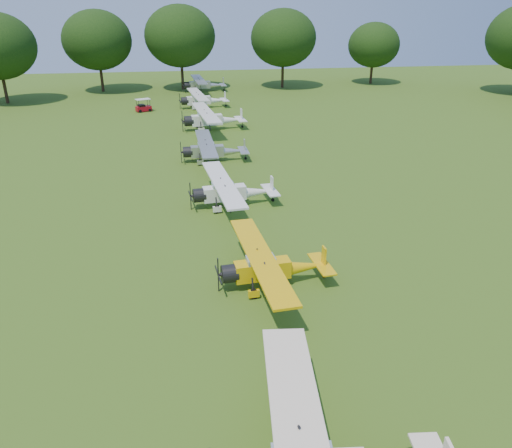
{
  "coord_description": "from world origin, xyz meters",
  "views": [
    {
      "loc": [
        -2.86,
        -27.33,
        13.44
      ],
      "look_at": [
        1.14,
        -0.98,
        1.4
      ],
      "focal_mm": 35.0,
      "sensor_mm": 36.0,
      "label": 1
    }
  ],
  "objects_px": {
    "aircraft_5": "(211,118)",
    "aircraft_7": "(203,84)",
    "golf_cart": "(143,107)",
    "aircraft_6": "(202,99)",
    "aircraft_2": "(271,266)",
    "aircraft_4": "(212,149)",
    "aircraft_3": "(231,190)"
  },
  "relations": [
    {
      "from": "aircraft_6",
      "to": "aircraft_7",
      "type": "xyz_separation_m",
      "value": [
        0.8,
        12.98,
        0.05
      ]
    },
    {
      "from": "aircraft_2",
      "to": "aircraft_6",
      "type": "relative_size",
      "value": 0.9
    },
    {
      "from": "aircraft_6",
      "to": "golf_cart",
      "type": "xyz_separation_m",
      "value": [
        -7.78,
        -1.28,
        -0.67
      ]
    },
    {
      "from": "aircraft_7",
      "to": "golf_cart",
      "type": "xyz_separation_m",
      "value": [
        -8.58,
        -14.25,
        -0.71
      ]
    },
    {
      "from": "aircraft_5",
      "to": "aircraft_4",
      "type": "bearing_deg",
      "value": -100.0
    },
    {
      "from": "aircraft_4",
      "to": "aircraft_6",
      "type": "distance_m",
      "value": 24.59
    },
    {
      "from": "aircraft_3",
      "to": "aircraft_4",
      "type": "bearing_deg",
      "value": 86.99
    },
    {
      "from": "aircraft_3",
      "to": "aircraft_5",
      "type": "height_order",
      "value": "aircraft_5"
    },
    {
      "from": "aircraft_4",
      "to": "aircraft_6",
      "type": "relative_size",
      "value": 0.93
    },
    {
      "from": "aircraft_6",
      "to": "golf_cart",
      "type": "relative_size",
      "value": 4.85
    },
    {
      "from": "aircraft_2",
      "to": "aircraft_6",
      "type": "xyz_separation_m",
      "value": [
        -1.02,
        46.54,
        0.12
      ]
    },
    {
      "from": "aircraft_5",
      "to": "aircraft_7",
      "type": "distance_m",
      "value": 25.56
    },
    {
      "from": "aircraft_4",
      "to": "aircraft_5",
      "type": "height_order",
      "value": "aircraft_5"
    },
    {
      "from": "aircraft_2",
      "to": "aircraft_5",
      "type": "bearing_deg",
      "value": 86.21
    },
    {
      "from": "aircraft_5",
      "to": "aircraft_7",
      "type": "height_order",
      "value": "aircraft_5"
    },
    {
      "from": "golf_cart",
      "to": "aircraft_6",
      "type": "bearing_deg",
      "value": -13.05
    },
    {
      "from": "aircraft_3",
      "to": "aircraft_7",
      "type": "bearing_deg",
      "value": 83.39
    },
    {
      "from": "aircraft_2",
      "to": "aircraft_3",
      "type": "distance_m",
      "value": 11.11
    },
    {
      "from": "golf_cart",
      "to": "aircraft_3",
      "type": "bearing_deg",
      "value": -99.32
    },
    {
      "from": "aircraft_4",
      "to": "aircraft_5",
      "type": "bearing_deg",
      "value": 85.03
    },
    {
      "from": "aircraft_6",
      "to": "golf_cart",
      "type": "distance_m",
      "value": 7.91
    },
    {
      "from": "aircraft_2",
      "to": "aircraft_5",
      "type": "height_order",
      "value": "aircraft_5"
    },
    {
      "from": "aircraft_3",
      "to": "aircraft_6",
      "type": "bearing_deg",
      "value": 84.4
    },
    {
      "from": "aircraft_4",
      "to": "aircraft_3",
      "type": "bearing_deg",
      "value": -88.45
    },
    {
      "from": "aircraft_2",
      "to": "aircraft_7",
      "type": "relative_size",
      "value": 0.87
    },
    {
      "from": "aircraft_7",
      "to": "golf_cart",
      "type": "distance_m",
      "value": 16.65
    },
    {
      "from": "aircraft_4",
      "to": "golf_cart",
      "type": "distance_m",
      "value": 24.46
    },
    {
      "from": "aircraft_6",
      "to": "aircraft_4",
      "type": "bearing_deg",
      "value": -97.7
    },
    {
      "from": "aircraft_5",
      "to": "aircraft_6",
      "type": "bearing_deg",
      "value": 85.48
    },
    {
      "from": "aircraft_2",
      "to": "aircraft_4",
      "type": "bearing_deg",
      "value": 88.82
    },
    {
      "from": "aircraft_5",
      "to": "aircraft_2",
      "type": "bearing_deg",
      "value": -95.22
    },
    {
      "from": "aircraft_6",
      "to": "aircraft_7",
      "type": "relative_size",
      "value": 0.96
    }
  ]
}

